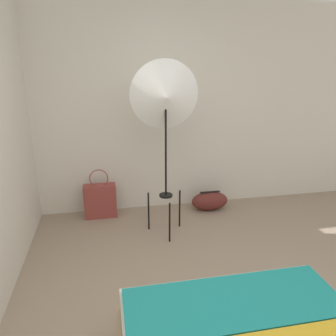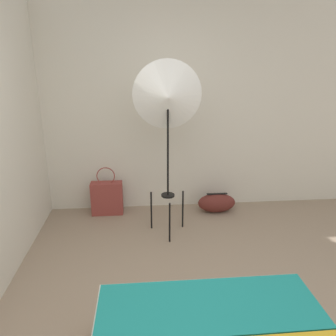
{
  "view_description": "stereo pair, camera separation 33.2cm",
  "coord_description": "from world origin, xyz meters",
  "views": [
    {
      "loc": [
        -0.59,
        -1.51,
        1.89
      ],
      "look_at": [
        0.02,
        1.6,
        0.85
      ],
      "focal_mm": 35.0,
      "sensor_mm": 36.0,
      "label": 1
    },
    {
      "loc": [
        -0.26,
        -1.55,
        1.89
      ],
      "look_at": [
        0.02,
        1.6,
        0.85
      ],
      "focal_mm": 35.0,
      "sensor_mm": 36.0,
      "label": 2
    }
  ],
  "objects": [
    {
      "name": "wall_back",
      "position": [
        0.0,
        2.58,
        1.3
      ],
      "size": [
        8.0,
        0.05,
        2.6
      ],
      "color": "beige",
      "rests_on": "ground_plane"
    },
    {
      "name": "tote_bag",
      "position": [
        -0.7,
        2.36,
        0.22
      ],
      "size": [
        0.4,
        0.16,
        0.63
      ],
      "color": "brown",
      "rests_on": "ground_plane"
    },
    {
      "name": "duffel_bag",
      "position": [
        0.72,
        2.29,
        0.12
      ],
      "size": [
        0.49,
        0.25,
        0.26
      ],
      "color": "#5B231E",
      "rests_on": "ground_plane"
    },
    {
      "name": "photo_umbrella",
      "position": [
        0.04,
        1.81,
        1.53
      ],
      "size": [
        0.72,
        0.34,
        1.91
      ],
      "color": "black",
      "rests_on": "ground_plane"
    }
  ]
}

